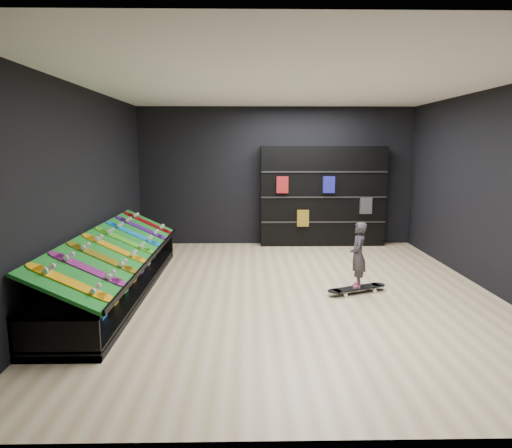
{
  "coord_description": "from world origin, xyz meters",
  "views": [
    {
      "loc": [
        -0.63,
        -6.55,
        2.15
      ],
      "look_at": [
        -0.5,
        0.2,
        1.0
      ],
      "focal_mm": 32.0,
      "sensor_mm": 36.0,
      "label": 1
    }
  ],
  "objects_px": {
    "display_rack": "(118,277)",
    "floor_skateboard": "(357,290)",
    "back_shelving": "(323,196)",
    "child": "(358,268)"
  },
  "relations": [
    {
      "from": "display_rack",
      "to": "floor_skateboard",
      "type": "distance_m",
      "value": 3.55
    },
    {
      "from": "back_shelving",
      "to": "floor_skateboard",
      "type": "relative_size",
      "value": 2.75
    },
    {
      "from": "display_rack",
      "to": "child",
      "type": "bearing_deg",
      "value": -1.17
    },
    {
      "from": "display_rack",
      "to": "floor_skateboard",
      "type": "bearing_deg",
      "value": -1.17
    },
    {
      "from": "back_shelving",
      "to": "child",
      "type": "xyz_separation_m",
      "value": [
        -0.02,
        -3.39,
        -0.7
      ]
    },
    {
      "from": "back_shelving",
      "to": "floor_skateboard",
      "type": "height_order",
      "value": "back_shelving"
    },
    {
      "from": "display_rack",
      "to": "floor_skateboard",
      "type": "height_order",
      "value": "display_rack"
    },
    {
      "from": "display_rack",
      "to": "back_shelving",
      "type": "bearing_deg",
      "value": 42.97
    },
    {
      "from": "back_shelving",
      "to": "child",
      "type": "distance_m",
      "value": 3.46
    },
    {
      "from": "back_shelving",
      "to": "display_rack",
      "type": "bearing_deg",
      "value": -137.03
    }
  ]
}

